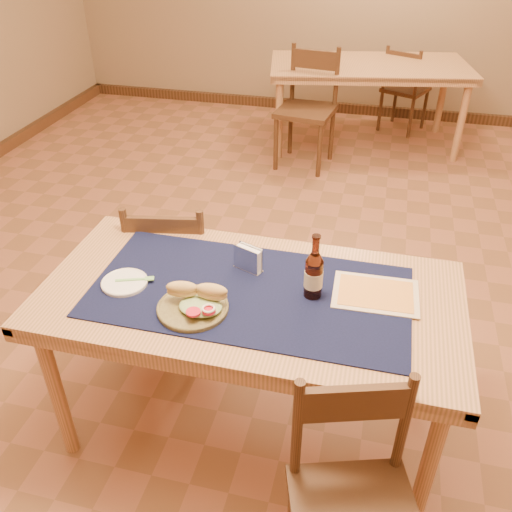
% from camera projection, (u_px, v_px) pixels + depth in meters
% --- Properties ---
extents(room, '(6.04, 7.04, 2.84)m').
position_uv_depth(room, '(295.00, 63.00, 2.34)').
color(room, '#9B5F43').
rests_on(room, ground).
extents(main_table, '(1.60, 0.80, 0.75)m').
position_uv_depth(main_table, '(250.00, 309.00, 2.10)').
color(main_table, tan).
rests_on(main_table, ground).
extents(placemat, '(1.20, 0.60, 0.01)m').
position_uv_depth(placemat, '(250.00, 291.00, 2.06)').
color(placemat, '#0F1238').
rests_on(placemat, main_table).
extents(baseboard, '(6.00, 7.00, 0.10)m').
position_uv_depth(baseboard, '(285.00, 305.00, 3.09)').
color(baseboard, '#4D2F1B').
rests_on(baseboard, ground).
extents(back_table, '(1.86, 1.18, 0.75)m').
position_uv_depth(back_table, '(369.00, 73.00, 4.82)').
color(back_table, tan).
rests_on(back_table, ground).
extents(chair_main_far, '(0.47, 0.47, 0.86)m').
position_uv_depth(chair_main_far, '(174.00, 269.00, 2.71)').
color(chair_main_far, '#4D2F1B').
rests_on(chair_main_far, ground).
extents(chair_main_near, '(0.49, 0.49, 0.85)m').
position_uv_depth(chair_main_near, '(354.00, 505.00, 1.67)').
color(chair_main_near, '#4D2F1B').
rests_on(chair_main_near, ground).
extents(chair_back_near, '(0.51, 0.51, 0.97)m').
position_uv_depth(chair_back_near, '(307.00, 107.00, 4.56)').
color(chair_back_near, '#4D2F1B').
rests_on(chair_back_near, ground).
extents(chair_back_far, '(0.50, 0.50, 0.82)m').
position_uv_depth(chair_back_far, '(404.00, 88.00, 5.24)').
color(chair_back_far, '#4D2F1B').
rests_on(chair_back_far, ground).
extents(sandwich_plate, '(0.26, 0.26, 0.10)m').
position_uv_depth(sandwich_plate, '(195.00, 303.00, 1.95)').
color(sandwich_plate, olive).
rests_on(sandwich_plate, placemat).
extents(side_plate, '(0.18, 0.18, 0.01)m').
position_uv_depth(side_plate, '(124.00, 282.00, 2.09)').
color(side_plate, white).
rests_on(side_plate, placemat).
extents(fork, '(0.15, 0.07, 0.00)m').
position_uv_depth(fork, '(138.00, 279.00, 2.09)').
color(fork, '#7CCA6F').
rests_on(fork, side_plate).
extents(beer_bottle, '(0.07, 0.07, 0.26)m').
position_uv_depth(beer_bottle, '(314.00, 274.00, 1.98)').
color(beer_bottle, '#40180B').
rests_on(beer_bottle, placemat).
extents(napkin_holder, '(0.13, 0.08, 0.11)m').
position_uv_depth(napkin_holder, '(248.00, 259.00, 2.14)').
color(napkin_holder, silver).
rests_on(napkin_holder, placemat).
extents(menu_card, '(0.33, 0.24, 0.01)m').
position_uv_depth(menu_card, '(376.00, 294.00, 2.04)').
color(menu_card, beige).
rests_on(menu_card, placemat).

